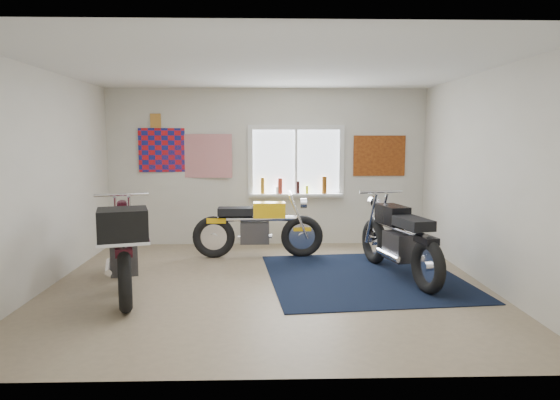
{
  "coord_description": "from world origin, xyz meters",
  "views": [
    {
      "loc": [
        -0.02,
        -6.16,
        1.86
      ],
      "look_at": [
        0.16,
        0.4,
        1.04
      ],
      "focal_mm": 32.0,
      "sensor_mm": 36.0,
      "label": 1
    }
  ],
  "objects_px": {
    "navy_rug": "(364,277)",
    "black_chrome_bike": "(399,241)",
    "maroon_tourer": "(123,246)",
    "yellow_triumph": "(257,229)"
  },
  "relations": [
    {
      "from": "navy_rug",
      "to": "black_chrome_bike",
      "type": "distance_m",
      "value": 0.67
    },
    {
      "from": "maroon_tourer",
      "to": "black_chrome_bike",
      "type": "bearing_deg",
      "value": -94.5
    },
    {
      "from": "navy_rug",
      "to": "black_chrome_bike",
      "type": "xyz_separation_m",
      "value": [
        0.46,
        0.02,
        0.48
      ]
    },
    {
      "from": "black_chrome_bike",
      "to": "navy_rug",
      "type": "bearing_deg",
      "value": 79.43
    },
    {
      "from": "yellow_triumph",
      "to": "maroon_tourer",
      "type": "xyz_separation_m",
      "value": [
        -1.54,
        -1.88,
        0.15
      ]
    },
    {
      "from": "black_chrome_bike",
      "to": "maroon_tourer",
      "type": "relative_size",
      "value": 0.96
    },
    {
      "from": "navy_rug",
      "to": "maroon_tourer",
      "type": "height_order",
      "value": "maroon_tourer"
    },
    {
      "from": "navy_rug",
      "to": "black_chrome_bike",
      "type": "height_order",
      "value": "black_chrome_bike"
    },
    {
      "from": "yellow_triumph",
      "to": "black_chrome_bike",
      "type": "distance_m",
      "value": 2.24
    },
    {
      "from": "navy_rug",
      "to": "yellow_triumph",
      "type": "distance_m",
      "value": 1.92
    }
  ]
}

